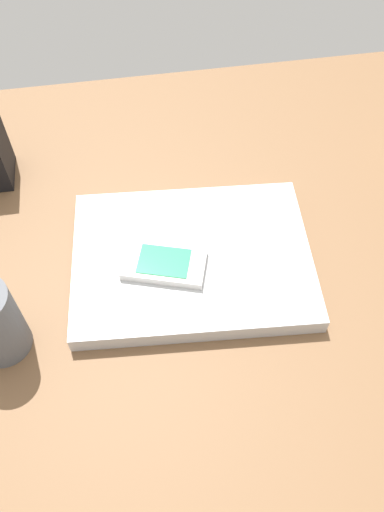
{
  "coord_description": "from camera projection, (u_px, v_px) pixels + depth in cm",
  "views": [
    {
      "loc": [
        -11.68,
        -44.19,
        61.99
      ],
      "look_at": [
        -4.99,
        -4.03,
        5.0
      ],
      "focal_mm": 36.18,
      "sensor_mm": 36.0,
      "label": 1
    }
  ],
  "objects": [
    {
      "name": "laptop_closed",
      "position": [
        192.0,
        259.0,
        0.71
      ],
      "size": [
        34.01,
        26.37,
        2.58
      ],
      "primitive_type": "cube",
      "rotation": [
        0.0,
        0.0,
        -0.08
      ],
      "color": "#B7BABC",
      "rests_on": "desk_surface"
    },
    {
      "name": "desk_surface",
      "position": [
        221.0,
        243.0,
        0.76
      ],
      "size": [
        120.0,
        80.0,
        3.0
      ],
      "primitive_type": "cube",
      "color": "brown",
      "rests_on": "ground"
    },
    {
      "name": "cell_phone_on_laptop",
      "position": [
        164.0,
        264.0,
        0.68
      ],
      "size": [
        12.08,
        8.97,
        1.31
      ],
      "color": "silver",
      "rests_on": "laptop_closed"
    }
  ]
}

